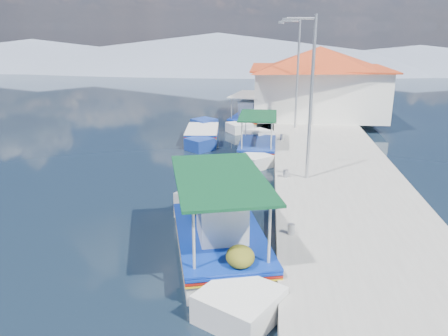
# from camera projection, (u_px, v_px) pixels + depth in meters

# --- Properties ---
(ground) EXTENTS (160.00, 160.00, 0.00)m
(ground) POSITION_uv_depth(u_px,v_px,m) (180.00, 205.00, 15.94)
(ground) COLOR black
(ground) RESTS_ON ground
(quay) EXTENTS (5.00, 44.00, 0.50)m
(quay) POSITION_uv_depth(u_px,v_px,m) (328.00, 156.00, 20.98)
(quay) COLOR #A6A29B
(quay) RESTS_ON ground
(bollards) EXTENTS (0.20, 17.20, 0.30)m
(bollards) POSITION_uv_depth(u_px,v_px,m) (284.00, 151.00, 20.35)
(bollards) COLOR #A5A8AD
(bollards) RESTS_ON quay
(main_caique) EXTENTS (3.60, 7.60, 2.59)m
(main_caique) POSITION_uv_depth(u_px,v_px,m) (221.00, 239.00, 12.28)
(main_caique) COLOR silver
(main_caique) RESTS_ON ground
(caique_green_canopy) EXTENTS (1.83, 5.89, 2.20)m
(caique_green_canopy) POSITION_uv_depth(u_px,v_px,m) (257.00, 148.00, 22.16)
(caique_green_canopy) COLOR silver
(caique_green_canopy) RESTS_ON ground
(caique_blue_hull) EXTENTS (2.03, 5.79, 1.03)m
(caique_blue_hull) POSITION_uv_depth(u_px,v_px,m) (202.00, 135.00, 24.95)
(caique_blue_hull) COLOR navy
(caique_blue_hull) RESTS_ON ground
(caique_far) EXTENTS (2.71, 6.20, 2.22)m
(caique_far) POSITION_uv_depth(u_px,v_px,m) (249.00, 119.00, 28.80)
(caique_far) COLOR silver
(caique_far) RESTS_ON ground
(harbor_building) EXTENTS (10.49, 10.49, 4.40)m
(harbor_building) POSITION_uv_depth(u_px,v_px,m) (319.00, 80.00, 28.72)
(harbor_building) COLOR white
(harbor_building) RESTS_ON quay
(lamp_post_near) EXTENTS (1.21, 0.14, 6.00)m
(lamp_post_near) POSITION_uv_depth(u_px,v_px,m) (309.00, 91.00, 16.23)
(lamp_post_near) COLOR #A5A8AD
(lamp_post_near) RESTS_ON quay
(lamp_post_far) EXTENTS (1.21, 0.14, 6.00)m
(lamp_post_far) POSITION_uv_depth(u_px,v_px,m) (296.00, 69.00, 24.77)
(lamp_post_far) COLOR #A5A8AD
(lamp_post_far) RESTS_ON quay
(mountain_ridge) EXTENTS (171.40, 96.00, 5.50)m
(mountain_ridge) POSITION_uv_depth(u_px,v_px,m) (294.00, 54.00, 67.79)
(mountain_ridge) COLOR slate
(mountain_ridge) RESTS_ON ground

